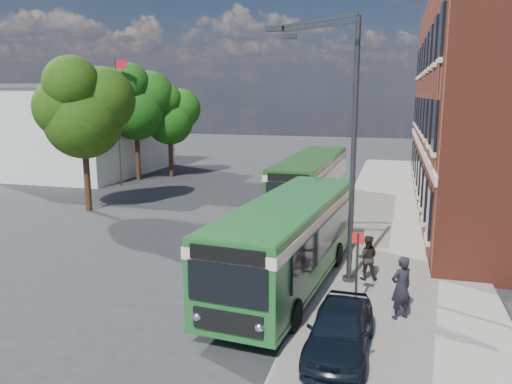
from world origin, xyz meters
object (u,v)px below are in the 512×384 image
(bus_front, at_px, (289,235))
(parked_car, at_px, (340,329))
(bus_rear, at_px, (312,176))
(street_lamp, at_px, (343,148))

(bus_front, distance_m, parked_car, 5.08)
(bus_rear, distance_m, parked_car, 17.33)
(bus_rear, relative_size, parked_car, 3.23)
(bus_front, bearing_deg, bus_rear, 95.81)
(bus_rear, bearing_deg, parked_car, -78.35)
(street_lamp, bearing_deg, bus_front, -158.79)
(street_lamp, height_order, bus_rear, street_lamp)
(street_lamp, relative_size, bus_rear, 0.74)
(street_lamp, bearing_deg, parked_car, -83.47)
(parked_car, bearing_deg, street_lamp, 97.89)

